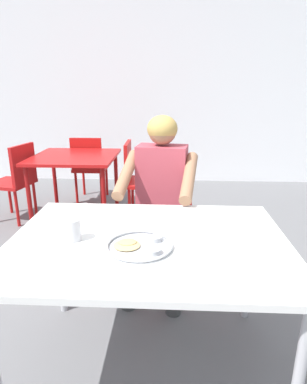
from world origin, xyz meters
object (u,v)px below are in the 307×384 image
at_px(diner_foreground, 160,191).
at_px(chair_red_far, 89,165).
at_px(thali_tray, 140,245).
at_px(table_background_red, 75,163).
at_px(chair_foreground, 164,210).
at_px(drinking_cup, 72,229).
at_px(chair_red_left, 16,178).
at_px(table_foreground, 149,251).
at_px(chair_red_right, 137,176).

height_order(diner_foreground, chair_red_far, diner_foreground).
height_order(thali_tray, chair_red_far, chair_red_far).
relative_size(table_background_red, chair_red_far, 1.04).
distance_m(chair_foreground, diner_foreground, 0.31).
relative_size(drinking_cup, diner_foreground, 0.08).
bearing_deg(chair_red_left, table_foreground, -51.03).
bearing_deg(drinking_cup, table_foreground, 4.90).
xyz_separation_m(table_foreground, chair_red_left, (-1.54, 1.91, -0.19)).
distance_m(diner_foreground, chair_red_left, 1.97).
bearing_deg(diner_foreground, table_background_red, 127.41).
relative_size(thali_tray, chair_red_right, 0.34).
height_order(table_foreground, thali_tray, thali_tray).
height_order(drinking_cup, diner_foreground, diner_foreground).
height_order(thali_tray, chair_foreground, chair_foreground).
height_order(thali_tray, drinking_cup, drinking_cup).
height_order(table_foreground, chair_red_left, chair_red_left).
xyz_separation_m(diner_foreground, table_background_red, (-0.94, 1.23, -0.10)).
relative_size(chair_red_left, chair_red_far, 1.01).
xyz_separation_m(table_foreground, diner_foreground, (0.03, 0.74, 0.06)).
height_order(chair_red_left, chair_red_far, chair_red_left).
bearing_deg(chair_red_right, drinking_cup, -92.86).
relative_size(thali_tray, chair_red_far, 0.36).
distance_m(table_foreground, thali_tray, 0.12).
bearing_deg(chair_red_right, diner_foreground, -77.34).
relative_size(table_background_red, chair_red_left, 1.03).
distance_m(diner_foreground, table_background_red, 1.56).
relative_size(drinking_cup, chair_red_left, 0.12).
height_order(diner_foreground, table_background_red, diner_foreground).
xyz_separation_m(thali_tray, diner_foreground, (0.06, 0.83, -0.01)).
relative_size(diner_foreground, chair_red_right, 1.43).
distance_m(table_foreground, chair_red_far, 2.73).
height_order(chair_foreground, chair_red_right, chair_foreground).
relative_size(thali_tray, diner_foreground, 0.24).
relative_size(thali_tray, chair_red_left, 0.35).
xyz_separation_m(chair_red_right, chair_red_far, (-0.66, 0.60, -0.02)).
relative_size(chair_foreground, chair_red_right, 1.02).
bearing_deg(chair_foreground, drinking_cup, -112.02).
bearing_deg(chair_foreground, thali_tray, -94.65).
xyz_separation_m(table_foreground, chair_foreground, (0.05, 0.96, -0.16)).
bearing_deg(chair_red_left, chair_red_far, 46.39).
bearing_deg(thali_tray, table_background_red, 113.12).
relative_size(chair_foreground, diner_foreground, 0.72).
relative_size(diner_foreground, chair_red_far, 1.48).
relative_size(table_foreground, diner_foreground, 1.05).
xyz_separation_m(table_background_red, chair_red_left, (-0.63, -0.07, -0.15)).
bearing_deg(thali_tray, diner_foreground, 85.83).
bearing_deg(diner_foreground, chair_red_right, 102.66).
bearing_deg(thali_tray, drinking_cup, 169.03).
bearing_deg(chair_red_far, chair_red_left, -133.61).
relative_size(chair_foreground, chair_red_left, 1.05).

